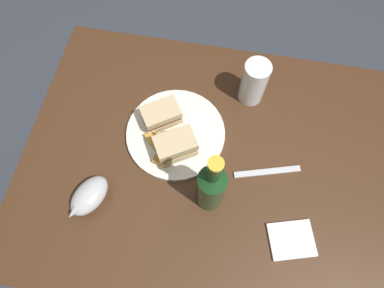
{
  "coord_description": "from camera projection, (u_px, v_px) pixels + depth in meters",
  "views": [
    {
      "loc": [
        0.0,
        -0.3,
        1.57
      ],
      "look_at": [
        -0.06,
        0.03,
        0.76
      ],
      "focal_mm": 30.27,
      "sensor_mm": 36.0,
      "label": 1
    }
  ],
  "objects": [
    {
      "name": "ground_plane",
      "position": [
        202.0,
        213.0,
        1.56
      ],
      "size": [
        6.0,
        6.0,
        0.0
      ],
      "primitive_type": "plane",
      "color": "#333842"
    },
    {
      "name": "dining_table",
      "position": [
        205.0,
        194.0,
        1.22
      ],
      "size": [
        1.04,
        0.78,
        0.73
      ],
      "primitive_type": "cube",
      "color": "#422816",
      "rests_on": "ground"
    },
    {
      "name": "plate",
      "position": [
        174.0,
        133.0,
        0.91
      ],
      "size": [
        0.28,
        0.28,
        0.02
      ],
      "primitive_type": "cylinder",
      "color": "silver",
      "rests_on": "dining_table"
    },
    {
      "name": "sandwich_half_left",
      "position": [
        160.0,
        115.0,
        0.89
      ],
      "size": [
        0.12,
        0.11,
        0.06
      ],
      "color": "#CCB284",
      "rests_on": "plate"
    },
    {
      "name": "sandwich_half_right",
      "position": [
        174.0,
        146.0,
        0.85
      ],
      "size": [
        0.12,
        0.11,
        0.07
      ],
      "color": "#CCB284",
      "rests_on": "plate"
    },
    {
      "name": "potato_wedge_front",
      "position": [
        151.0,
        140.0,
        0.88
      ],
      "size": [
        0.05,
        0.05,
        0.02
      ],
      "primitive_type": "cube",
      "rotation": [
        0.0,
        0.0,
        5.56
      ],
      "color": "gold",
      "rests_on": "plate"
    },
    {
      "name": "potato_wedge_middle",
      "position": [
        164.0,
        148.0,
        0.87
      ],
      "size": [
        0.04,
        0.05,
        0.02
      ],
      "primitive_type": "cube",
      "rotation": [
        0.0,
        0.0,
        5.13
      ],
      "color": "#AD702D",
      "rests_on": "plate"
    },
    {
      "name": "potato_wedge_back",
      "position": [
        152.0,
        127.0,
        0.9
      ],
      "size": [
        0.02,
        0.04,
        0.02
      ],
      "primitive_type": "cube",
      "rotation": [
        0.0,
        0.0,
        4.87
      ],
      "color": "gold",
      "rests_on": "plate"
    },
    {
      "name": "potato_wedge_left_edge",
      "position": [
        167.0,
        148.0,
        0.87
      ],
      "size": [
        0.05,
        0.04,
        0.02
      ],
      "primitive_type": "cube",
      "rotation": [
        0.0,
        0.0,
        2.55
      ],
      "color": "#AD702D",
      "rests_on": "plate"
    },
    {
      "name": "potato_wedge_right_edge",
      "position": [
        163.0,
        141.0,
        0.88
      ],
      "size": [
        0.03,
        0.06,
        0.02
      ],
      "primitive_type": "cube",
      "rotation": [
        0.0,
        0.0,
        4.53
      ],
      "color": "gold",
      "rests_on": "plate"
    },
    {
      "name": "potato_wedge_stray",
      "position": [
        160.0,
        161.0,
        0.86
      ],
      "size": [
        0.04,
        0.02,
        0.02
      ],
      "primitive_type": "cube",
      "rotation": [
        0.0,
        0.0,
        3.03
      ],
      "color": "gold",
      "rests_on": "plate"
    },
    {
      "name": "pint_glass",
      "position": [
        252.0,
        84.0,
        0.91
      ],
      "size": [
        0.07,
        0.07,
        0.14
      ],
      "color": "white",
      "rests_on": "dining_table"
    },
    {
      "name": "gravy_boat",
      "position": [
        88.0,
        196.0,
        0.81
      ],
      "size": [
        0.11,
        0.13,
        0.07
      ],
      "color": "#B7B7BC",
      "rests_on": "dining_table"
    },
    {
      "name": "cider_bottle",
      "position": [
        209.0,
        187.0,
        0.75
      ],
      "size": [
        0.07,
        0.07,
        0.27
      ],
      "color": "#19421E",
      "rests_on": "dining_table"
    },
    {
      "name": "napkin",
      "position": [
        290.0,
        240.0,
        0.8
      ],
      "size": [
        0.13,
        0.12,
        0.01
      ],
      "primitive_type": "cube",
      "rotation": [
        0.0,
        0.0,
        0.29
      ],
      "color": "white",
      "rests_on": "dining_table"
    },
    {
      "name": "fork",
      "position": [
        265.0,
        173.0,
        0.87
      ],
      "size": [
        0.18,
        0.07,
        0.01
      ],
      "primitive_type": "cube",
      "rotation": [
        0.0,
        0.0,
        0.29
      ],
      "color": "silver",
      "rests_on": "dining_table"
    }
  ]
}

